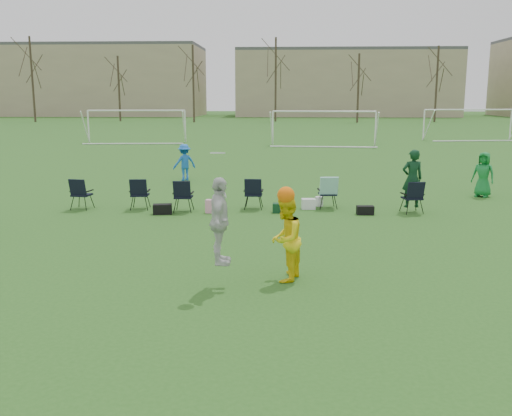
# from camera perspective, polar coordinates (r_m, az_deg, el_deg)

# --- Properties ---
(ground) EXTENTS (260.00, 260.00, 0.00)m
(ground) POSITION_cam_1_polar(r_m,az_deg,el_deg) (9.87, -4.04, -9.32)
(ground) COLOR #27581B
(ground) RESTS_ON ground
(fielder_blue) EXTENTS (1.12, 1.00, 1.51)m
(fielder_blue) POSITION_cam_1_polar(r_m,az_deg,el_deg) (23.88, -7.17, 4.55)
(fielder_blue) COLOR blue
(fielder_blue) RESTS_ON ground
(fielder_green_far) EXTENTS (0.91, 0.86, 1.56)m
(fielder_green_far) POSITION_cam_1_polar(r_m,az_deg,el_deg) (21.29, 21.78, 3.13)
(fielder_green_far) COLOR #157932
(fielder_green_far) RESTS_ON ground
(center_contest) EXTENTS (1.80, 1.43, 2.50)m
(center_contest) POSITION_cam_1_polar(r_m,az_deg,el_deg) (10.48, 0.31, -2.29)
(center_contest) COLOR silver
(center_contest) RESTS_ON ground
(sideline_setup) EXTENTS (10.79, 1.81, 1.89)m
(sideline_setup) POSITION_cam_1_polar(r_m,az_deg,el_deg) (17.43, 0.87, 1.54)
(sideline_setup) COLOR #0E331C
(sideline_setup) RESTS_ON ground
(goal_left) EXTENTS (7.39, 0.76, 2.46)m
(goal_left) POSITION_cam_1_polar(r_m,az_deg,el_deg) (44.62, -11.86, 8.91)
(goal_left) COLOR white
(goal_left) RESTS_ON ground
(goal_mid) EXTENTS (7.40, 0.63, 2.46)m
(goal_mid) POSITION_cam_1_polar(r_m,az_deg,el_deg) (41.31, 6.80, 8.91)
(goal_mid) COLOR white
(goal_mid) RESTS_ON ground
(goal_right) EXTENTS (7.35, 1.14, 2.46)m
(goal_right) POSITION_cam_1_polar(r_m,az_deg,el_deg) (49.49, 20.46, 8.65)
(goal_right) COLOR white
(goal_right) RESTS_ON ground
(tree_line) EXTENTS (110.28, 3.28, 11.40)m
(tree_line) POSITION_cam_1_polar(r_m,az_deg,el_deg) (79.05, 2.13, 12.28)
(tree_line) COLOR #382B21
(tree_line) RESTS_ON ground
(building_row) EXTENTS (126.00, 16.00, 13.00)m
(building_row) POSITION_cam_1_polar(r_m,az_deg,el_deg) (105.36, 5.91, 12.42)
(building_row) COLOR tan
(building_row) RESTS_ON ground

